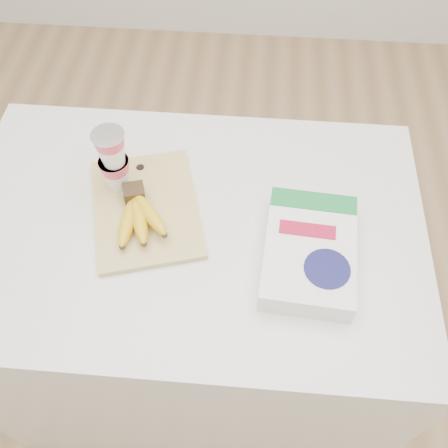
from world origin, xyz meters
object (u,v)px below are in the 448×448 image
(table, at_px, (196,303))
(bananas, at_px, (138,215))
(cereal_box, at_px, (309,251))
(cutting_board, at_px, (146,208))
(yogurt_stack, at_px, (113,159))

(table, distance_m, bananas, 0.47)
(bananas, bearing_deg, cereal_box, -9.07)
(bananas, relative_size, cereal_box, 0.61)
(cereal_box, bearing_deg, table, 169.17)
(cutting_board, height_order, cereal_box, cereal_box)
(yogurt_stack, bearing_deg, cereal_box, -19.59)
(table, height_order, cereal_box, cereal_box)
(cutting_board, bearing_deg, cereal_box, -31.21)
(yogurt_stack, bearing_deg, cutting_board, -38.57)
(cutting_board, height_order, yogurt_stack, yogurt_stack)
(yogurt_stack, distance_m, cereal_box, 0.49)
(table, bearing_deg, yogurt_stack, 153.59)
(table, distance_m, yogurt_stack, 0.57)
(bananas, bearing_deg, yogurt_stack, 123.59)
(table, distance_m, cereal_box, 0.54)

